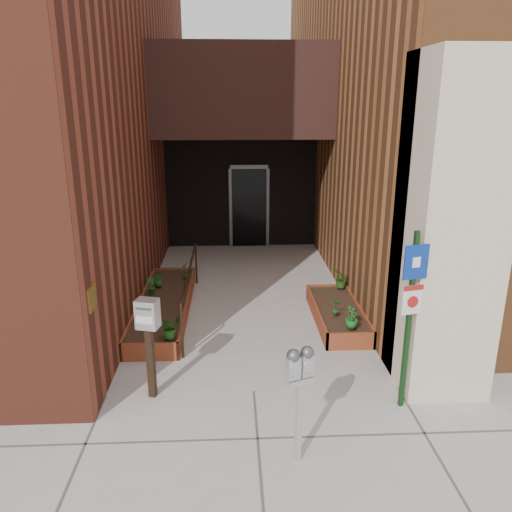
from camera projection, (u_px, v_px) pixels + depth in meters
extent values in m
plane|color=#9E9991|center=(254.00, 392.00, 6.82)|extent=(80.00, 80.00, 0.00)
cube|color=brown|center=(481.00, 51.00, 12.43)|extent=(8.00, 13.70, 10.00)
cube|color=beige|center=(449.00, 230.00, 6.47)|extent=(1.10, 1.20, 4.40)
cube|color=black|center=(242.00, 92.00, 11.35)|extent=(4.20, 2.00, 2.00)
cube|color=black|center=(241.00, 190.00, 13.43)|extent=(4.00, 0.30, 3.00)
cube|color=black|center=(249.00, 208.00, 13.40)|extent=(0.90, 0.06, 2.10)
cube|color=#B79338|center=(92.00, 298.00, 6.09)|extent=(0.04, 0.30, 0.30)
cube|color=brown|center=(149.00, 352.00, 7.58)|extent=(0.90, 0.04, 0.30)
cube|color=brown|center=(174.00, 274.00, 10.97)|extent=(0.90, 0.04, 0.30)
cube|color=brown|center=(141.00, 307.00, 9.26)|extent=(0.04, 3.60, 0.30)
cube|color=brown|center=(187.00, 306.00, 9.30)|extent=(0.04, 3.60, 0.30)
cube|color=black|center=(164.00, 307.00, 9.28)|extent=(0.82, 3.52, 0.26)
cube|color=brown|center=(351.00, 341.00, 7.92)|extent=(0.80, 0.04, 0.30)
cube|color=brown|center=(326.00, 292.00, 9.98)|extent=(0.80, 0.04, 0.30)
cube|color=brown|center=(316.00, 314.00, 8.93)|extent=(0.04, 2.20, 0.30)
cube|color=brown|center=(358.00, 313.00, 8.96)|extent=(0.04, 2.20, 0.30)
cube|color=black|center=(337.00, 315.00, 8.95)|extent=(0.72, 2.12, 0.26)
cylinder|color=black|center=(182.00, 331.00, 7.59)|extent=(0.04, 0.04, 0.90)
cylinder|color=black|center=(196.00, 264.00, 10.74)|extent=(0.04, 0.04, 0.90)
cylinder|color=black|center=(189.00, 269.00, 9.03)|extent=(0.04, 3.30, 0.04)
cube|color=#B7B6B9|center=(298.00, 423.00, 5.39)|extent=(0.07, 0.07, 0.95)
cube|color=#B7B6B9|center=(300.00, 381.00, 5.24)|extent=(0.31, 0.21, 0.08)
cube|color=#B7B6B9|center=(293.00, 368.00, 5.15)|extent=(0.17, 0.14, 0.25)
sphere|color=#59595B|center=(293.00, 356.00, 5.11)|extent=(0.14, 0.14, 0.14)
cube|color=white|center=(295.00, 369.00, 5.10)|extent=(0.08, 0.04, 0.05)
cube|color=#B21414|center=(295.00, 375.00, 5.13)|extent=(0.08, 0.04, 0.03)
cube|color=#B7B6B9|center=(307.00, 365.00, 5.22)|extent=(0.17, 0.14, 0.25)
sphere|color=#59595B|center=(307.00, 352.00, 5.17)|extent=(0.14, 0.14, 0.14)
cube|color=white|center=(309.00, 365.00, 5.17)|extent=(0.08, 0.04, 0.05)
cube|color=#B21414|center=(309.00, 372.00, 5.19)|extent=(0.08, 0.04, 0.03)
cube|color=#123312|center=(408.00, 323.00, 6.16)|extent=(0.06, 0.06, 2.35)
cube|color=navy|center=(416.00, 262.00, 5.90)|extent=(0.32, 0.10, 0.43)
cube|color=white|center=(416.00, 262.00, 5.89)|extent=(0.11, 0.04, 0.13)
cube|color=white|center=(412.00, 300.00, 6.04)|extent=(0.26, 0.08, 0.37)
cube|color=#B21414|center=(414.00, 288.00, 5.99)|extent=(0.26, 0.07, 0.06)
cylinder|color=#B21414|center=(413.00, 302.00, 6.03)|extent=(0.15, 0.05, 0.15)
cube|color=black|center=(151.00, 362.00, 6.57)|extent=(0.11, 0.11, 1.02)
cube|color=silver|center=(147.00, 314.00, 6.37)|extent=(0.32, 0.27, 0.39)
cube|color=#59595B|center=(143.00, 309.00, 6.23)|extent=(0.20, 0.06, 0.04)
cube|color=white|center=(144.00, 320.00, 6.28)|extent=(0.22, 0.06, 0.09)
imported|color=#1F5317|center=(169.00, 327.00, 7.66)|extent=(0.46, 0.46, 0.36)
imported|color=#1E4F16|center=(151.00, 287.00, 9.37)|extent=(0.26, 0.26, 0.33)
imported|color=#164F19|center=(158.00, 279.00, 9.80)|extent=(0.23, 0.23, 0.32)
imported|color=#1E5919|center=(185.00, 270.00, 10.26)|extent=(0.19, 0.19, 0.33)
imported|color=#1B601D|center=(352.00, 317.00, 7.99)|extent=(0.28, 0.28, 0.37)
imported|color=#1E5F1B|center=(336.00, 307.00, 8.47)|extent=(0.23, 0.23, 0.31)
imported|color=#244E16|center=(341.00, 279.00, 9.72)|extent=(0.43, 0.43, 0.36)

